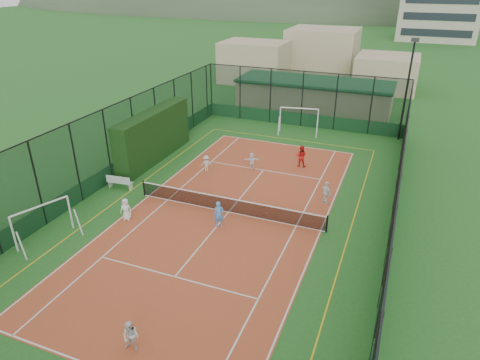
% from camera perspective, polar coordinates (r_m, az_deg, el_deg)
% --- Properties ---
extents(ground, '(300.00, 300.00, 0.00)m').
position_cam_1_polar(ground, '(25.30, -1.54, -4.32)').
color(ground, '#255E20').
rests_on(ground, ground).
extents(court_slab, '(11.17, 23.97, 0.01)m').
position_cam_1_polar(court_slab, '(25.30, -1.54, -4.31)').
color(court_slab, '#A43724').
rests_on(court_slab, ground).
extents(tennis_net, '(11.67, 0.12, 1.06)m').
position_cam_1_polar(tennis_net, '(25.04, -1.56, -3.28)').
color(tennis_net, black).
rests_on(tennis_net, ground).
extents(perimeter_fence, '(18.12, 34.12, 5.00)m').
position_cam_1_polar(perimeter_fence, '(24.14, -1.61, 0.81)').
color(perimeter_fence, black).
rests_on(perimeter_fence, ground).
extents(floodlight_ne, '(0.60, 0.26, 8.25)m').
position_cam_1_polar(floodlight_ne, '(37.65, 21.31, 10.98)').
color(floodlight_ne, black).
rests_on(floodlight_ne, ground).
extents(clubhouse, '(15.20, 7.20, 3.15)m').
position_cam_1_polar(clubhouse, '(44.37, 9.82, 11.00)').
color(clubhouse, tan).
rests_on(clubhouse, ground).
extents(distant_hills, '(200.00, 60.00, 24.00)m').
position_cam_1_polar(distant_hills, '(170.75, 19.92, 20.27)').
color(distant_hills, '#384C33').
rests_on(distant_hills, ground).
extents(hedge_left, '(1.27, 8.44, 3.69)m').
position_cam_1_polar(hedge_left, '(32.48, -11.43, 5.81)').
color(hedge_left, black).
rests_on(hedge_left, ground).
extents(white_bench, '(1.74, 0.64, 0.95)m').
position_cam_1_polar(white_bench, '(28.91, -15.70, -0.20)').
color(white_bench, white).
rests_on(white_bench, ground).
extents(futsal_goal_near, '(3.21, 1.96, 2.00)m').
position_cam_1_polar(futsal_goal_near, '(24.61, -24.76, -5.22)').
color(futsal_goal_near, white).
rests_on(futsal_goal_near, ground).
extents(futsal_goal_far, '(3.49, 1.55, 2.18)m').
position_cam_1_polar(futsal_goal_far, '(38.08, 7.83, 7.88)').
color(futsal_goal_far, white).
rests_on(futsal_goal_far, ground).
extents(child_near_left, '(0.73, 0.57, 1.32)m').
position_cam_1_polar(child_near_left, '(25.10, -14.97, -3.80)').
color(child_near_left, white).
rests_on(child_near_left, court_slab).
extents(child_near_mid, '(0.66, 0.59, 1.52)m').
position_cam_1_polar(child_near_mid, '(23.60, -2.83, -4.60)').
color(child_near_mid, '#5094E3').
rests_on(child_near_mid, court_slab).
extents(child_near_right, '(0.67, 0.54, 1.32)m').
position_cam_1_polar(child_near_right, '(17.26, -14.35, -19.55)').
color(child_near_right, white).
rests_on(child_near_right, court_slab).
extents(child_far_left, '(0.88, 0.78, 1.19)m').
position_cam_1_polar(child_far_left, '(30.27, -4.51, 2.21)').
color(child_far_left, silver).
rests_on(child_far_left, court_slab).
extents(child_far_right, '(0.91, 0.78, 1.46)m').
position_cam_1_polar(child_far_right, '(26.39, 11.41, -1.67)').
color(child_far_right, white).
rests_on(child_far_right, court_slab).
extents(child_far_back, '(1.16, 0.76, 1.20)m').
position_cam_1_polar(child_far_back, '(30.62, 1.59, 2.58)').
color(child_far_back, white).
rests_on(child_far_back, court_slab).
extents(coach, '(0.83, 0.67, 1.61)m').
position_cam_1_polar(coach, '(31.20, 8.14, 3.19)').
color(coach, red).
rests_on(coach, court_slab).
extents(tennis_balls, '(3.93, 1.55, 0.07)m').
position_cam_1_polar(tennis_balls, '(26.43, 0.52, -2.79)').
color(tennis_balls, '#CCE033').
rests_on(tennis_balls, court_slab).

